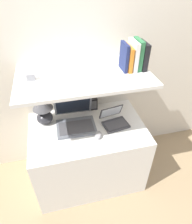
{
  "coord_description": "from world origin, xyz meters",
  "views": [
    {
      "loc": [
        -0.25,
        -1.02,
        2.01
      ],
      "look_at": [
        0.08,
        0.35,
        0.9
      ],
      "focal_mm": 32.0,
      "sensor_mm": 36.0,
      "label": 1
    }
  ],
  "objects_px": {
    "book_green": "(138,54)",
    "book_navy": "(124,57)",
    "router_box": "(92,103)",
    "book_black": "(142,55)",
    "book_orange": "(128,58)",
    "laptop_small": "(114,121)",
    "book_white": "(133,55)",
    "table_lamp": "(43,109)",
    "laptop_large": "(75,120)",
    "shelf_gadget": "(31,77)",
    "computer_mouse": "(98,135)"
  },
  "relations": [
    {
      "from": "shelf_gadget",
      "to": "book_orange",
      "type": "bearing_deg",
      "value": 0.0
    },
    {
      "from": "book_green",
      "to": "book_white",
      "type": "distance_m",
      "value": 0.04
    },
    {
      "from": "laptop_large",
      "to": "computer_mouse",
      "type": "distance_m",
      "value": 0.28
    },
    {
      "from": "book_green",
      "to": "laptop_large",
      "type": "bearing_deg",
      "value": 179.72
    },
    {
      "from": "table_lamp",
      "to": "laptop_large",
      "type": "relative_size",
      "value": 0.78
    },
    {
      "from": "book_green",
      "to": "laptop_small",
      "type": "bearing_deg",
      "value": -158.58
    },
    {
      "from": "laptop_large",
      "to": "book_black",
      "type": "relative_size",
      "value": 1.68
    },
    {
      "from": "book_orange",
      "to": "router_box",
      "type": "bearing_deg",
      "value": 141.08
    },
    {
      "from": "book_orange",
      "to": "laptop_small",
      "type": "bearing_deg",
      "value": -145.01
    },
    {
      "from": "laptop_large",
      "to": "book_navy",
      "type": "bearing_deg",
      "value": -0.35
    },
    {
      "from": "laptop_large",
      "to": "book_navy",
      "type": "distance_m",
      "value": 0.73
    },
    {
      "from": "book_navy",
      "to": "shelf_gadget",
      "type": "height_order",
      "value": "book_navy"
    },
    {
      "from": "laptop_small",
      "to": "book_black",
      "type": "height_order",
      "value": "book_black"
    },
    {
      "from": "book_orange",
      "to": "shelf_gadget",
      "type": "height_order",
      "value": "book_orange"
    },
    {
      "from": "computer_mouse",
      "to": "book_white",
      "type": "distance_m",
      "value": 0.74
    },
    {
      "from": "router_box",
      "to": "book_black",
      "type": "distance_m",
      "value": 0.71
    },
    {
      "from": "laptop_small",
      "to": "book_white",
      "type": "distance_m",
      "value": 0.63
    },
    {
      "from": "table_lamp",
      "to": "book_black",
      "type": "distance_m",
      "value": 1.0
    },
    {
      "from": "computer_mouse",
      "to": "shelf_gadget",
      "type": "distance_m",
      "value": 0.75
    },
    {
      "from": "computer_mouse",
      "to": "book_navy",
      "type": "relative_size",
      "value": 0.51
    },
    {
      "from": "table_lamp",
      "to": "laptop_small",
      "type": "height_order",
      "value": "table_lamp"
    },
    {
      "from": "laptop_large",
      "to": "book_green",
      "type": "bearing_deg",
      "value": -0.28
    },
    {
      "from": "book_black",
      "to": "shelf_gadget",
      "type": "bearing_deg",
      "value": -180.0
    },
    {
      "from": "table_lamp",
      "to": "book_black",
      "type": "bearing_deg",
      "value": -6.61
    },
    {
      "from": "laptop_large",
      "to": "shelf_gadget",
      "type": "distance_m",
      "value": 0.59
    },
    {
      "from": "book_orange",
      "to": "book_white",
      "type": "bearing_deg",
      "value": 0.0
    },
    {
      "from": "book_orange",
      "to": "book_green",
      "type": "bearing_deg",
      "value": 0.0
    },
    {
      "from": "book_navy",
      "to": "book_orange",
      "type": "bearing_deg",
      "value": 0.0
    },
    {
      "from": "router_box",
      "to": "laptop_small",
      "type": "bearing_deg",
      "value": -61.48
    },
    {
      "from": "computer_mouse",
      "to": "book_white",
      "type": "xyz_separation_m",
      "value": [
        0.34,
        0.21,
        0.62
      ]
    },
    {
      "from": "table_lamp",
      "to": "book_black",
      "type": "xyz_separation_m",
      "value": [
        0.87,
        -0.1,
        0.47
      ]
    },
    {
      "from": "book_black",
      "to": "book_green",
      "type": "xyz_separation_m",
      "value": [
        -0.04,
        -0.0,
        0.01
      ]
    },
    {
      "from": "router_box",
      "to": "book_orange",
      "type": "height_order",
      "value": "book_orange"
    },
    {
      "from": "laptop_small",
      "to": "computer_mouse",
      "type": "xyz_separation_m",
      "value": [
        -0.19,
        -0.14,
        -0.02
      ]
    },
    {
      "from": "book_green",
      "to": "book_orange",
      "type": "relative_size",
      "value": 1.23
    },
    {
      "from": "book_green",
      "to": "book_navy",
      "type": "xyz_separation_m",
      "value": [
        -0.12,
        0.0,
        -0.01
      ]
    },
    {
      "from": "shelf_gadget",
      "to": "book_navy",
      "type": "bearing_deg",
      "value": 0.0
    },
    {
      "from": "laptop_small",
      "to": "computer_mouse",
      "type": "bearing_deg",
      "value": -144.34
    },
    {
      "from": "laptop_small",
      "to": "book_orange",
      "type": "distance_m",
      "value": 0.6
    },
    {
      "from": "table_lamp",
      "to": "shelf_gadget",
      "type": "bearing_deg",
      "value": -108.25
    },
    {
      "from": "book_black",
      "to": "router_box",
      "type": "bearing_deg",
      "value": 151.46
    },
    {
      "from": "computer_mouse",
      "to": "shelf_gadget",
      "type": "xyz_separation_m",
      "value": [
        -0.49,
        0.21,
        0.53
      ]
    },
    {
      "from": "table_lamp",
      "to": "shelf_gadget",
      "type": "distance_m",
      "value": 0.4
    },
    {
      "from": "table_lamp",
      "to": "computer_mouse",
      "type": "height_order",
      "value": "table_lamp"
    },
    {
      "from": "book_black",
      "to": "table_lamp",
      "type": "bearing_deg",
      "value": 173.39
    },
    {
      "from": "shelf_gadget",
      "to": "table_lamp",
      "type": "bearing_deg",
      "value": 71.75
    },
    {
      "from": "book_black",
      "to": "shelf_gadget",
      "type": "relative_size",
      "value": 3.55
    },
    {
      "from": "laptop_large",
      "to": "shelf_gadget",
      "type": "relative_size",
      "value": 5.97
    },
    {
      "from": "laptop_large",
      "to": "shelf_gadget",
      "type": "bearing_deg",
      "value": -179.51
    },
    {
      "from": "router_box",
      "to": "book_white",
      "type": "relative_size",
      "value": 0.58
    }
  ]
}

